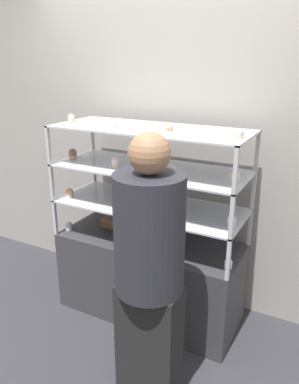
{
  "coord_description": "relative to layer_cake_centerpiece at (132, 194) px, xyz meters",
  "views": [
    {
      "loc": [
        1.2,
        -2.25,
        1.93
      ],
      "look_at": [
        0.0,
        0.0,
        1.02
      ],
      "focal_mm": 35.0,
      "sensor_mm": 36.0,
      "label": 1
    }
  ],
  "objects": [
    {
      "name": "display_riser_middle",
      "position": [
        0.15,
        -0.01,
        0.21
      ],
      "size": [
        1.39,
        0.55,
        0.28
      ],
      "color": "#B7B7BC",
      "rests_on": "display_riser_lower"
    },
    {
      "name": "price_tag_3",
      "position": [
        0.53,
        -0.27,
        0.53
      ],
      "size": [
        0.04,
        0.0,
        0.04
      ],
      "color": "white",
      "rests_on": "display_riser_upper"
    },
    {
      "name": "cupcake_7",
      "position": [
        -0.06,
        -0.12,
        0.27
      ],
      "size": [
        0.06,
        0.06,
        0.08
      ],
      "color": "beige",
      "rests_on": "display_riser_middle"
    },
    {
      "name": "back_wall",
      "position": [
        0.15,
        0.41,
        0.32
      ],
      "size": [
        8.0,
        0.05,
        2.6
      ],
      "color": "gray",
      "rests_on": "ground_plane"
    },
    {
      "name": "display_base",
      "position": [
        0.15,
        -0.01,
        -0.66
      ],
      "size": [
        1.39,
        0.55,
        0.64
      ],
      "color": "#333338",
      "rests_on": "ground_plane"
    },
    {
      "name": "cupcake_8",
      "position": [
        0.36,
        -0.1,
        0.27
      ],
      "size": [
        0.06,
        0.06,
        0.08
      ],
      "color": "#CCB28C",
      "rests_on": "display_riser_middle"
    },
    {
      "name": "cupcake_12",
      "position": [
        0.37,
        -0.16,
        0.54
      ],
      "size": [
        0.05,
        0.05,
        0.06
      ],
      "color": "beige",
      "rests_on": "display_riser_upper"
    },
    {
      "name": "price_tag_2",
      "position": [
        0.16,
        -0.27,
        0.25
      ],
      "size": [
        0.04,
        0.0,
        0.04
      ],
      "color": "white",
      "rests_on": "display_riser_middle"
    },
    {
      "name": "display_riser_lower",
      "position": [
        0.15,
        -0.01,
        -0.07
      ],
      "size": [
        1.39,
        0.55,
        0.28
      ],
      "color": "#B7B7BC",
      "rests_on": "display_base"
    },
    {
      "name": "display_riser_upper",
      "position": [
        0.15,
        -0.01,
        0.5
      ],
      "size": [
        1.39,
        0.55,
        0.28
      ],
      "color": "#B7B7BC",
      "rests_on": "display_riser_middle"
    },
    {
      "name": "layer_cake_centerpiece",
      "position": [
        0.0,
        0.0,
        0.0
      ],
      "size": [
        0.2,
        0.2,
        0.1
      ],
      "color": "brown",
      "rests_on": "display_riser_lower"
    },
    {
      "name": "cupcake_13",
      "position": [
        0.8,
        -0.1,
        0.54
      ],
      "size": [
        0.05,
        0.05,
        0.06
      ],
      "color": "#CCB28C",
      "rests_on": "display_riser_upper"
    },
    {
      "name": "cupcake_0",
      "position": [
        -0.5,
        -0.16,
        -0.3
      ],
      "size": [
        0.05,
        0.05,
        0.07
      ],
      "color": "beige",
      "rests_on": "display_base"
    },
    {
      "name": "customer_figure",
      "position": [
        0.52,
        -0.71,
        -0.12
      ],
      "size": [
        0.37,
        0.37,
        1.61
      ],
      "color": "black",
      "rests_on": "ground_plane"
    },
    {
      "name": "cupcake_10",
      "position": [
        -0.47,
        -0.07,
        0.54
      ],
      "size": [
        0.05,
        0.05,
        0.06
      ],
      "color": "#CCB28C",
      "rests_on": "display_riser_upper"
    },
    {
      "name": "cupcake_3",
      "position": [
        -0.47,
        -0.16,
        -0.02
      ],
      "size": [
        0.06,
        0.06,
        0.07
      ],
      "color": "beige",
      "rests_on": "display_riser_lower"
    },
    {
      "name": "cupcake_11",
      "position": [
        -0.05,
        -0.15,
        0.54
      ],
      "size": [
        0.05,
        0.05,
        0.06
      ],
      "color": "beige",
      "rests_on": "display_riser_upper"
    },
    {
      "name": "cupcake_2",
      "position": [
        0.8,
        -0.14,
        -0.3
      ],
      "size": [
        0.05,
        0.05,
        0.07
      ],
      "color": "white",
      "rests_on": "display_base"
    },
    {
      "name": "cupcake_4",
      "position": [
        0.38,
        -0.08,
        -0.02
      ],
      "size": [
        0.06,
        0.06,
        0.07
      ],
      "color": "#CCB28C",
      "rests_on": "display_riser_lower"
    },
    {
      "name": "cupcake_1",
      "position": [
        0.16,
        -0.1,
        -0.3
      ],
      "size": [
        0.05,
        0.05,
        0.07
      ],
      "color": "#CCB28C",
      "rests_on": "display_base"
    },
    {
      "name": "price_tag_1",
      "position": [
        0.2,
        -0.27,
        -0.03
      ],
      "size": [
        0.04,
        0.0,
        0.04
      ],
      "color": "white",
      "rests_on": "display_riser_lower"
    },
    {
      "name": "sheet_cake_frosted",
      "position": [
        -0.18,
        0.05,
        -0.3
      ],
      "size": [
        0.25,
        0.13,
        0.07
      ],
      "color": "brown",
      "rests_on": "display_base"
    },
    {
      "name": "cupcake_6",
      "position": [
        -0.49,
        -0.07,
        0.27
      ],
      "size": [
        0.06,
        0.06,
        0.08
      ],
      "color": "#CCB28C",
      "rests_on": "display_riser_middle"
    },
    {
      "name": "price_tag_0",
      "position": [
        0.5,
        -0.27,
        -0.31
      ],
      "size": [
        0.04,
        0.0,
        0.04
      ],
      "color": "white",
      "rests_on": "display_base"
    },
    {
      "name": "cupcake_5",
      "position": [
        0.79,
        -0.1,
        -0.02
      ],
      "size": [
        0.06,
        0.06,
        0.07
      ],
      "color": "white",
      "rests_on": "display_riser_lower"
    },
    {
      "name": "ground_plane",
      "position": [
        0.15,
        -0.01,
        -0.98
      ],
      "size": [
        20.0,
        20.0,
        0.0
      ],
      "primitive_type": "plane",
      "color": "#2D2D33"
    },
    {
      "name": "cupcake_9",
      "position": [
        0.79,
        -0.09,
        0.27
      ],
      "size": [
        0.06,
        0.06,
        0.08
      ],
      "color": "white",
      "rests_on": "display_riser_middle"
    }
  ]
}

